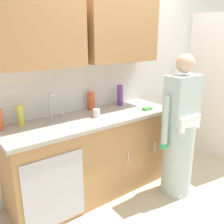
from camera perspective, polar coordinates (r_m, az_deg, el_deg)
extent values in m
plane|color=beige|center=(3.06, 12.56, -19.48)|extent=(9.00, 9.00, 0.00)
cube|color=silver|center=(3.26, -0.02, 9.17)|extent=(4.80, 0.10, 2.70)
cube|color=#B27F4C|center=(2.53, -17.07, 17.49)|extent=(0.91, 0.34, 0.70)
cube|color=#B27F4C|center=(3.02, 1.72, 18.04)|extent=(0.91, 0.34, 0.70)
cube|color=silver|center=(3.97, 23.08, 4.85)|extent=(0.04, 1.10, 2.10)
cube|color=#B27F4C|center=(2.96, -4.58, -10.15)|extent=(1.90, 0.60, 0.90)
cube|color=#B7BABF|center=(2.51, -12.78, -17.23)|extent=(0.60, 0.01, 0.72)
cylinder|color=silver|center=(2.86, 3.68, -10.08)|extent=(0.01, 0.01, 0.12)
cylinder|color=silver|center=(3.13, 9.72, -7.81)|extent=(0.01, 0.01, 0.12)
cube|color=#A8A093|center=(2.77, -4.82, -1.50)|extent=(1.96, 0.66, 0.04)
cube|color=#B7BABF|center=(2.62, -11.43, -3.07)|extent=(0.50, 0.36, 0.03)
cylinder|color=#B7BABF|center=(2.68, -13.81, 1.19)|extent=(0.02, 0.02, 0.30)
sphere|color=#B7BABF|center=(2.59, -13.50, 3.87)|extent=(0.04, 0.04, 0.04)
cylinder|color=#B7BABF|center=(2.76, -11.19, -0.35)|extent=(0.02, 0.02, 0.10)
cube|color=white|center=(3.24, 14.36, -16.60)|extent=(0.20, 0.26, 0.06)
cylinder|color=#B2C6C1|center=(3.05, 14.64, -10.02)|extent=(0.34, 0.34, 0.88)
cube|color=#B2C6C1|center=(2.81, 15.71, 2.82)|extent=(0.38, 0.22, 0.52)
sphere|color=#CFAB8C|center=(2.74, 16.36, 10.53)|extent=(0.20, 0.20, 0.20)
cube|color=white|center=(2.80, 17.24, -2.45)|extent=(0.32, 0.04, 0.16)
cylinder|color=#B2C6C1|center=(2.71, 12.01, -2.19)|extent=(0.07, 0.07, 0.55)
sphere|color=#33B266|center=(2.81, 11.66, -7.49)|extent=(0.09, 0.09, 0.09)
cylinder|color=#B2C6C1|center=(3.05, 17.76, -0.41)|extent=(0.07, 0.07, 0.55)
sphere|color=#33B266|center=(3.14, 17.30, -5.19)|extent=(0.09, 0.09, 0.09)
cylinder|color=#66388C|center=(3.18, 1.82, 3.82)|extent=(0.07, 0.07, 0.26)
cylinder|color=#D8D14C|center=(2.64, -20.05, -0.72)|extent=(0.07, 0.07, 0.20)
cylinder|color=#E05933|center=(3.00, -4.68, 2.50)|extent=(0.08, 0.08, 0.21)
cylinder|color=white|center=(2.74, -3.54, -0.25)|extent=(0.08, 0.08, 0.09)
cube|color=silver|center=(2.73, 1.15, -1.20)|extent=(0.22, 0.14, 0.01)
cube|color=#4CBF4C|center=(3.04, 8.02, 0.78)|extent=(0.11, 0.07, 0.03)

